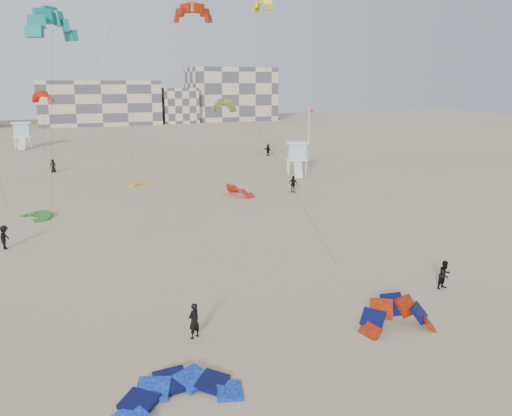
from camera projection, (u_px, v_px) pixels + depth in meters
name	position (u px, v px, depth m)	size (l,w,h in m)	color
ground	(202.00, 363.00, 20.22)	(320.00, 320.00, 0.00)	tan
kite_ground_blue	(179.00, 398.00, 17.96)	(4.10, 4.26, 0.77)	blue
kite_ground_orange	(397.00, 329.00, 23.09)	(3.52, 2.78, 2.25)	red
kite_ground_green	(37.00, 218.00, 42.30)	(3.13, 3.27, 0.77)	#1D781F
kite_ground_red_far	(240.00, 195.00, 50.80)	(3.66, 3.24, 2.03)	red
kite_ground_yellow	(141.00, 185.00, 56.20)	(2.99, 3.13, 0.50)	gold
kitesurfer_main	(194.00, 321.00, 22.07)	(0.60, 0.40, 1.65)	black
kitesurfer_b	(445.00, 275.00, 27.44)	(0.78, 0.61, 1.61)	black
kitesurfer_c	(5.00, 237.00, 34.05)	(1.08, 0.62, 1.67)	black
kitesurfer_d	(293.00, 184.00, 51.91)	(1.04, 0.43, 1.77)	black
kitesurfer_e	(53.00, 166.00, 63.82)	(0.83, 0.54, 1.70)	black
kitesurfer_f	(268.00, 150.00, 78.48)	(1.74, 0.55, 1.87)	black
kite_fly_teal_a	(52.00, 27.00, 36.55)	(5.77, 7.40, 15.41)	teal
kite_fly_orange	(192.00, 15.00, 48.74)	(4.66, 29.54, 17.89)	red
kite_fly_olive	(224.00, 106.00, 60.95)	(8.95, 12.93, 8.67)	#63682E
kite_fly_yellow	(263.00, 5.00, 68.59)	(5.65, 6.02, 21.70)	gold
kite_fly_red	(43.00, 98.00, 67.03)	(4.24, 5.33, 9.43)	red
lifeguard_tower_near	(297.00, 158.00, 62.90)	(3.68, 5.90, 3.97)	white
lifeguard_tower_far	(22.00, 135.00, 88.10)	(3.37, 6.23, 4.49)	white
flagpole	(309.00, 139.00, 62.56)	(0.67, 0.10, 8.30)	white
condo_mid	(99.00, 103.00, 138.68)	(32.00, 16.00, 12.00)	beige
condo_east	(231.00, 94.00, 155.17)	(26.00, 14.00, 16.00)	beige
condo_fill_right	(178.00, 105.00, 145.48)	(10.00, 10.00, 10.00)	beige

